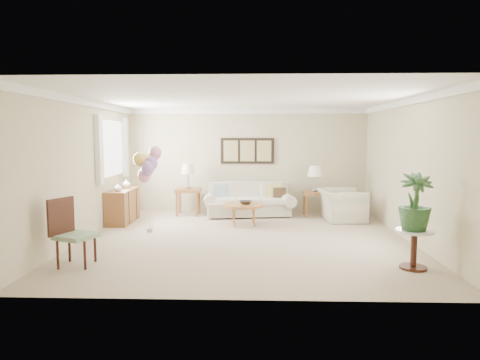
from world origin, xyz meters
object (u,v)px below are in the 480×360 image
(coffee_table, at_px, (244,206))
(balloon_cluster, at_px, (148,164))
(sofa, at_px, (248,203))
(armchair, at_px, (341,205))
(accent_chair, at_px, (71,231))

(coffee_table, bearing_deg, balloon_cluster, -157.45)
(coffee_table, bearing_deg, sofa, 85.78)
(sofa, bearing_deg, armchair, -13.61)
(coffee_table, xyz_separation_m, armchair, (2.22, 0.59, -0.07))
(sofa, height_order, accent_chair, accent_chair)
(armchair, height_order, accent_chair, accent_chair)
(coffee_table, height_order, armchair, armchair)
(sofa, distance_m, balloon_cluster, 2.92)
(armchair, relative_size, balloon_cluster, 0.63)
(sofa, xyz_separation_m, balloon_cluster, (-1.96, -1.88, 1.06))
(accent_chair, bearing_deg, coffee_table, 50.54)
(accent_chair, xyz_separation_m, balloon_cluster, (0.60, 2.24, 0.85))
(accent_chair, height_order, balloon_cluster, balloon_cluster)
(coffee_table, xyz_separation_m, accent_chair, (-2.48, -3.02, 0.10))
(armchair, distance_m, balloon_cluster, 4.44)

